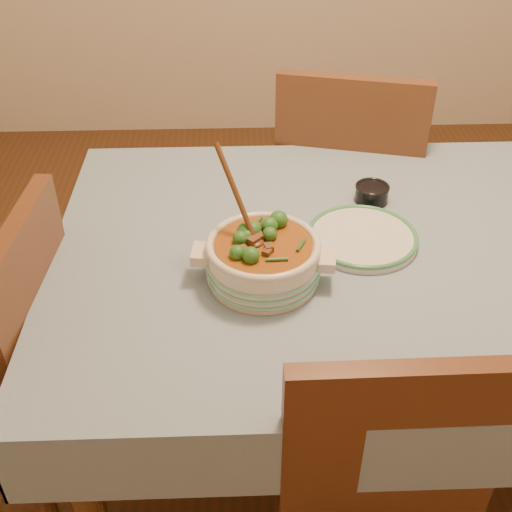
{
  "coord_description": "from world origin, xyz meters",
  "views": [
    {
      "loc": [
        -0.39,
        -1.24,
        1.67
      ],
      "look_at": [
        -0.35,
        -0.14,
        0.84
      ],
      "focal_mm": 45.0,
      "sensor_mm": 36.0,
      "label": 1
    }
  ],
  "objects_px": {
    "condiment_bowl": "(372,192)",
    "chair_far": "(347,185)",
    "chair_left": "(4,362)",
    "stew_casserole": "(263,257)",
    "dining_table": "(394,276)",
    "white_plate": "(362,237)"
  },
  "relations": [
    {
      "from": "stew_casserole",
      "to": "chair_far",
      "type": "xyz_separation_m",
      "value": [
        0.32,
        0.75,
        -0.26
      ]
    },
    {
      "from": "white_plate",
      "to": "condiment_bowl",
      "type": "distance_m",
      "value": 0.19
    },
    {
      "from": "chair_left",
      "to": "white_plate",
      "type": "bearing_deg",
      "value": 103.57
    },
    {
      "from": "stew_casserole",
      "to": "white_plate",
      "type": "height_order",
      "value": "stew_casserole"
    },
    {
      "from": "chair_far",
      "to": "dining_table",
      "type": "bearing_deg",
      "value": 105.22
    },
    {
      "from": "condiment_bowl",
      "to": "chair_far",
      "type": "xyz_separation_m",
      "value": [
        0.02,
        0.42,
        -0.23
      ]
    },
    {
      "from": "dining_table",
      "to": "condiment_bowl",
      "type": "bearing_deg",
      "value": 98.39
    },
    {
      "from": "chair_far",
      "to": "chair_left",
      "type": "height_order",
      "value": "chair_far"
    },
    {
      "from": "white_plate",
      "to": "chair_far",
      "type": "distance_m",
      "value": 0.65
    },
    {
      "from": "chair_far",
      "to": "white_plate",
      "type": "bearing_deg",
      "value": 97.12
    },
    {
      "from": "dining_table",
      "to": "stew_casserole",
      "type": "relative_size",
      "value": 5.21
    },
    {
      "from": "chair_far",
      "to": "chair_left",
      "type": "relative_size",
      "value": 1.06
    },
    {
      "from": "condiment_bowl",
      "to": "chair_left",
      "type": "xyz_separation_m",
      "value": [
        -0.94,
        -0.33,
        -0.26
      ]
    },
    {
      "from": "chair_left",
      "to": "stew_casserole",
      "type": "bearing_deg",
      "value": 94.95
    },
    {
      "from": "dining_table",
      "to": "white_plate",
      "type": "relative_size",
      "value": 4.86
    },
    {
      "from": "dining_table",
      "to": "condiment_bowl",
      "type": "distance_m",
      "value": 0.24
    },
    {
      "from": "white_plate",
      "to": "condiment_bowl",
      "type": "height_order",
      "value": "condiment_bowl"
    },
    {
      "from": "condiment_bowl",
      "to": "chair_far",
      "type": "bearing_deg",
      "value": 87.68
    },
    {
      "from": "stew_casserole",
      "to": "condiment_bowl",
      "type": "bearing_deg",
      "value": 46.65
    },
    {
      "from": "stew_casserole",
      "to": "chair_left",
      "type": "height_order",
      "value": "stew_casserole"
    },
    {
      "from": "dining_table",
      "to": "condiment_bowl",
      "type": "height_order",
      "value": "condiment_bowl"
    },
    {
      "from": "dining_table",
      "to": "white_plate",
      "type": "height_order",
      "value": "white_plate"
    }
  ]
}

